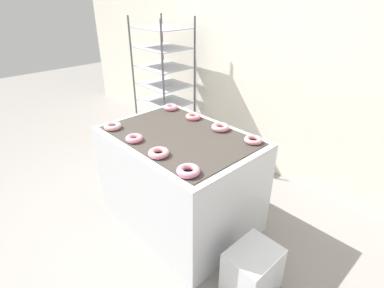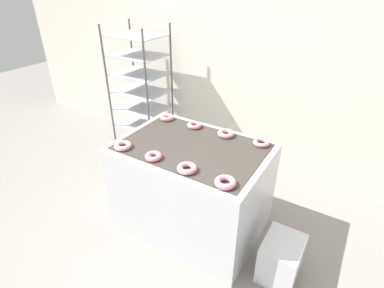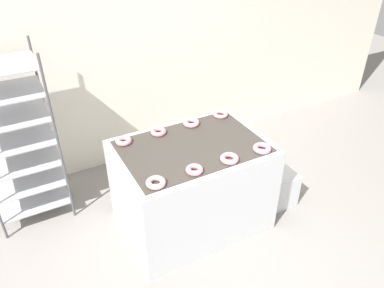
# 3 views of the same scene
# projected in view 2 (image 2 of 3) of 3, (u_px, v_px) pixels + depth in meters

# --- Properties ---
(ground_plane) EXTENTS (14.00, 14.00, 0.00)m
(ground_plane) POSITION_uv_depth(u_px,v_px,m) (148.00, 273.00, 2.57)
(ground_plane) COLOR gray
(wall_back) EXTENTS (8.00, 0.05, 2.80)m
(wall_back) POSITION_uv_depth(u_px,v_px,m) (256.00, 57.00, 3.45)
(wall_back) COLOR silver
(wall_back) RESTS_ON ground_plane
(fryer_machine) EXTENTS (1.34, 0.95, 0.91)m
(fryer_machine) POSITION_uv_depth(u_px,v_px,m) (192.00, 187.00, 2.88)
(fryer_machine) COLOR silver
(fryer_machine) RESTS_ON ground_plane
(baking_rack_cart) EXTENTS (0.67, 0.54, 1.73)m
(baking_rack_cart) POSITION_uv_depth(u_px,v_px,m) (141.00, 92.00, 3.96)
(baking_rack_cart) COLOR #4C4C51
(baking_rack_cart) RESTS_ON ground_plane
(glaze_bin) EXTENTS (0.30, 0.38, 0.38)m
(glaze_bin) POSITION_uv_depth(u_px,v_px,m) (281.00, 259.00, 2.48)
(glaze_bin) COLOR silver
(glaze_bin) RESTS_ON ground_plane
(donut_near_left) EXTENTS (0.15, 0.15, 0.04)m
(donut_near_left) POSITION_uv_depth(u_px,v_px,m) (123.00, 146.00, 2.62)
(donut_near_left) COLOR #CF959A
(donut_near_left) RESTS_ON fryer_machine
(donut_near_midleft) EXTENTS (0.14, 0.14, 0.04)m
(donut_near_midleft) POSITION_uv_depth(u_px,v_px,m) (153.00, 156.00, 2.47)
(donut_near_midleft) COLOR pink
(donut_near_midleft) RESTS_ON fryer_machine
(donut_near_midright) EXTENTS (0.16, 0.16, 0.04)m
(donut_near_midright) POSITION_uv_depth(u_px,v_px,m) (187.00, 168.00, 2.31)
(donut_near_midright) COLOR pink
(donut_near_midright) RESTS_ON fryer_machine
(donut_near_right) EXTENTS (0.16, 0.16, 0.05)m
(donut_near_right) POSITION_uv_depth(u_px,v_px,m) (225.00, 182.00, 2.16)
(donut_near_right) COLOR pink
(donut_near_right) RESTS_ON fryer_machine
(donut_far_left) EXTENTS (0.14, 0.14, 0.05)m
(donut_far_left) POSITION_uv_depth(u_px,v_px,m) (167.00, 117.00, 3.13)
(donut_far_left) COLOR pink
(donut_far_left) RESTS_ON fryer_machine
(donut_far_midleft) EXTENTS (0.14, 0.14, 0.04)m
(donut_far_midleft) POSITION_uv_depth(u_px,v_px,m) (194.00, 125.00, 2.97)
(donut_far_midleft) COLOR pink
(donut_far_midleft) RESTS_ON fryer_machine
(donut_far_midright) EXTENTS (0.16, 0.16, 0.05)m
(donut_far_midright) POSITION_uv_depth(u_px,v_px,m) (226.00, 134.00, 2.81)
(donut_far_midright) COLOR pink
(donut_far_midright) RESTS_ON fryer_machine
(donut_far_right) EXTENTS (0.15, 0.15, 0.04)m
(donut_far_right) POSITION_uv_depth(u_px,v_px,m) (261.00, 143.00, 2.67)
(donut_far_right) COLOR #D4878D
(donut_far_right) RESTS_ON fryer_machine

